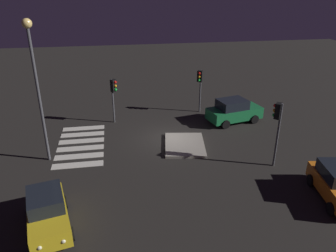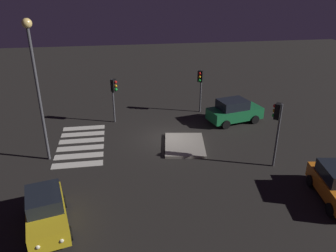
{
  "view_description": "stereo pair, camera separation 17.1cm",
  "coord_description": "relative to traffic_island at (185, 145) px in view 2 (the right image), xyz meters",
  "views": [
    {
      "loc": [
        21.54,
        -3.61,
        10.64
      ],
      "look_at": [
        0.0,
        0.0,
        1.0
      ],
      "focal_mm": 35.02,
      "sensor_mm": 36.0,
      "label": 1
    },
    {
      "loc": [
        21.56,
        -3.45,
        10.64
      ],
      "look_at": [
        0.0,
        0.0,
        1.0
      ],
      "focal_mm": 35.02,
      "sensor_mm": 36.0,
      "label": 2
    }
  ],
  "objects": [
    {
      "name": "traffic_light_north",
      "position": [
        3.46,
        4.84,
        3.05
      ],
      "size": [
        0.54,
        0.53,
        4.14
      ],
      "rotation": [
        0.0,
        0.0,
        -2.27
      ],
      "color": "#47474C",
      "rests_on": "ground"
    },
    {
      "name": "ground_plane",
      "position": [
        -1.41,
        -0.96,
        -0.09
      ],
      "size": [
        80.0,
        80.0,
        0.0
      ],
      "primitive_type": "plane",
      "color": "black"
    },
    {
      "name": "traffic_light_south",
      "position": [
        -5.07,
        -4.71,
        2.68
      ],
      "size": [
        0.54,
        0.54,
        3.65
      ],
      "rotation": [
        0.0,
        0.0,
        0.8
      ],
      "color": "#47474C",
      "rests_on": "ground"
    },
    {
      "name": "traffic_island",
      "position": [
        0.0,
        0.0,
        0.0
      ],
      "size": [
        4.04,
        3.28,
        0.18
      ],
      "color": "gray",
      "rests_on": "ground"
    },
    {
      "name": "street_lamp",
      "position": [
        0.41,
        -9.13,
        5.81
      ],
      "size": [
        0.56,
        0.56,
        8.83
      ],
      "color": "#47474C",
      "rests_on": "ground"
    },
    {
      "name": "crosswalk_near",
      "position": [
        -1.41,
        -7.25,
        -0.08
      ],
      "size": [
        6.45,
        3.2,
        0.02
      ],
      "color": "silver",
      "rests_on": "ground"
    },
    {
      "name": "traffic_light_west",
      "position": [
        -6.23,
        2.62,
        2.76
      ],
      "size": [
        0.53,
        0.54,
        3.76
      ],
      "rotation": [
        0.0,
        0.0,
        -0.64
      ],
      "color": "#47474C",
      "rests_on": "ground"
    },
    {
      "name": "car_yellow",
      "position": [
        7.09,
        -8.08,
        0.78
      ],
      "size": [
        4.28,
        2.59,
        1.76
      ],
      "rotation": [
        0.0,
        0.0,
        0.23
      ],
      "color": "gold",
      "rests_on": "ground"
    },
    {
      "name": "car_green",
      "position": [
        -3.64,
        4.87,
        0.86
      ],
      "size": [
        2.83,
        4.72,
        1.94
      ],
      "rotation": [
        0.0,
        0.0,
        1.8
      ],
      "color": "#196B38",
      "rests_on": "ground"
    }
  ]
}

